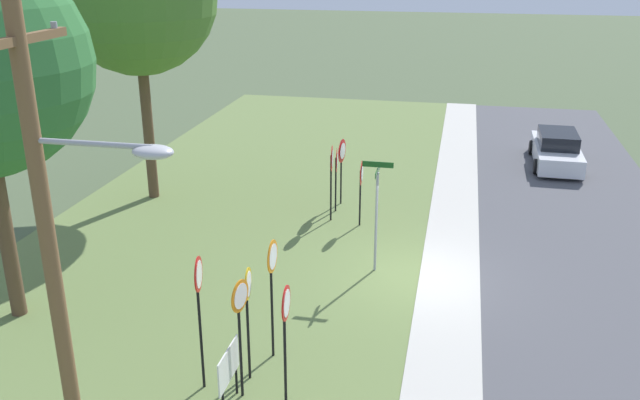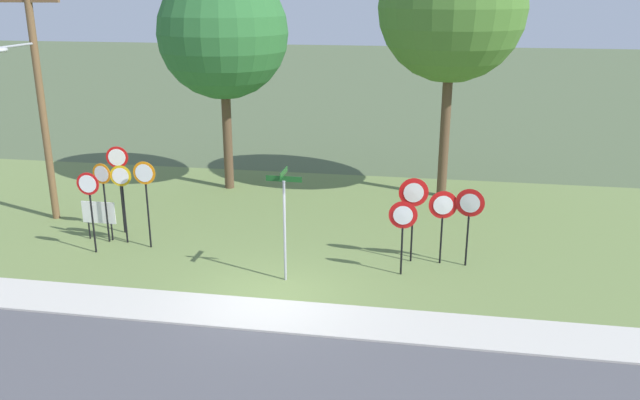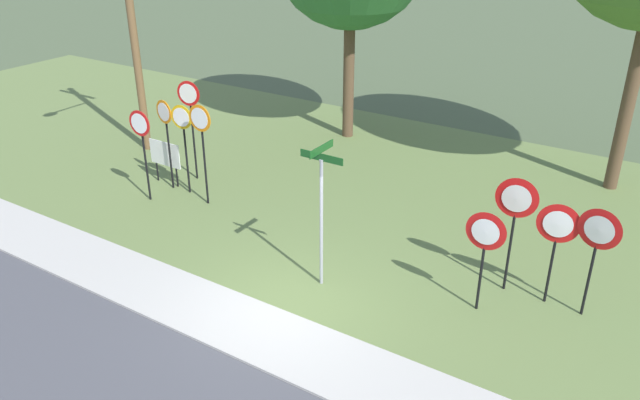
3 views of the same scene
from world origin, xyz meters
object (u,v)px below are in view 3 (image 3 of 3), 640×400
(yield_sign_far_left, at_px, (485,240))
(stop_sign_far_right, at_px, (190,109))
(stop_sign_far_left, at_px, (201,133))
(yield_sign_near_left, at_px, (557,232))
(yield_sign_far_right, at_px, (515,208))
(stop_sign_near_right, at_px, (142,136))
(stop_sign_far_center, at_px, (166,126))
(utility_pole, at_px, (126,7))
(street_name_post, at_px, (321,205))
(notice_board, at_px, (165,156))
(yield_sign_near_right, at_px, (597,238))
(stop_sign_near_left, at_px, (183,131))

(yield_sign_far_left, bearing_deg, stop_sign_far_right, 166.50)
(stop_sign_far_left, xyz_separation_m, yield_sign_near_left, (8.74, 0.26, -0.36))
(yield_sign_far_right, bearing_deg, stop_sign_near_right, 179.28)
(stop_sign_near_right, bearing_deg, stop_sign_far_center, 88.69)
(stop_sign_far_right, distance_m, utility_pole, 3.89)
(stop_sign_near_right, distance_m, yield_sign_far_right, 9.41)
(stop_sign_far_right, bearing_deg, street_name_post, -35.01)
(stop_sign_far_center, bearing_deg, yield_sign_near_left, 10.00)
(notice_board, bearing_deg, street_name_post, -16.71)
(stop_sign_far_left, bearing_deg, yield_sign_near_right, 1.06)
(stop_sign_far_center, xyz_separation_m, yield_sign_far_left, (9.15, -0.94, -0.23))
(stop_sign_far_left, distance_m, yield_sign_near_right, 9.47)
(stop_sign_far_right, bearing_deg, yield_sign_far_right, -16.02)
(stop_sign_near_right, xyz_separation_m, utility_pole, (-2.88, 2.54, 2.63))
(yield_sign_far_right, bearing_deg, yield_sign_far_left, -109.84)
(stop_sign_far_right, bearing_deg, notice_board, -134.52)
(yield_sign_near_left, distance_m, yield_sign_near_right, 0.73)
(street_name_post, height_order, utility_pole, utility_pole)
(yield_sign_near_right, height_order, yield_sign_far_left, yield_sign_near_right)
(stop_sign_near_right, distance_m, yield_sign_far_left, 9.14)
(stop_sign_far_left, bearing_deg, utility_pole, 156.46)
(stop_sign_far_left, xyz_separation_m, stop_sign_far_right, (-1.37, 1.06, 0.11))
(yield_sign_far_right, xyz_separation_m, notice_board, (-9.72, 0.11, -1.06))
(yield_sign_far_left, bearing_deg, utility_pole, 165.49)
(yield_sign_near_left, bearing_deg, yield_sign_near_right, -11.19)
(yield_sign_near_right, distance_m, yield_sign_far_right, 1.57)
(stop_sign_far_right, relative_size, yield_sign_far_right, 1.14)
(stop_sign_far_right, bearing_deg, yield_sign_near_right, -15.57)
(street_name_post, bearing_deg, utility_pole, 158.96)
(stop_sign_far_center, xyz_separation_m, stop_sign_far_right, (0.12, 0.85, 0.26))
(utility_pole, bearing_deg, yield_sign_near_right, -6.84)
(yield_sign_near_left, distance_m, utility_pole, 13.48)
(stop_sign_far_left, height_order, utility_pole, utility_pole)
(stop_sign_far_center, bearing_deg, street_name_post, -6.73)
(yield_sign_near_left, bearing_deg, street_name_post, -163.54)
(stop_sign_far_center, bearing_deg, stop_sign_near_left, 12.79)
(yield_sign_near_right, bearing_deg, street_name_post, -151.27)
(street_name_post, distance_m, notice_board, 6.78)
(yield_sign_near_right, height_order, utility_pole, utility_pole)
(yield_sign_far_left, relative_size, street_name_post, 0.69)
(stop_sign_far_right, bearing_deg, utility_pole, 153.75)
(stop_sign_far_left, height_order, yield_sign_near_right, stop_sign_far_left)
(stop_sign_far_left, relative_size, yield_sign_near_right, 1.18)
(yield_sign_far_left, distance_m, utility_pole, 12.62)
(yield_sign_near_right, xyz_separation_m, yield_sign_far_right, (-1.56, 0.05, 0.18))
(yield_sign_near_left, height_order, yield_sign_far_right, yield_sign_far_right)
(stop_sign_near_left, height_order, stop_sign_far_left, stop_sign_far_left)
(stop_sign_far_left, relative_size, stop_sign_far_center, 1.07)
(stop_sign_far_right, bearing_deg, stop_sign_near_left, -70.67)
(stop_sign_near_right, distance_m, street_name_post, 6.12)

